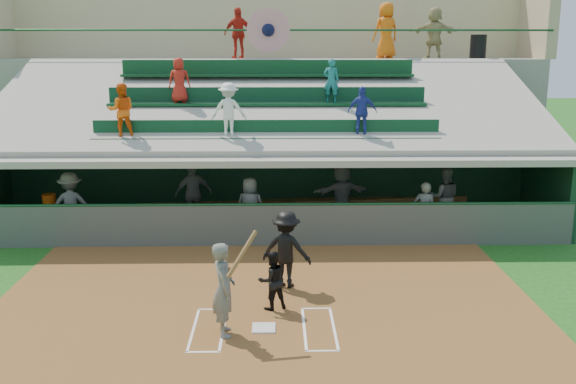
{
  "coord_description": "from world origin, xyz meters",
  "views": [
    {
      "loc": [
        0.23,
        -10.98,
        5.19
      ],
      "look_at": [
        0.52,
        3.5,
        1.8
      ],
      "focal_mm": 40.0,
      "sensor_mm": 36.0,
      "label": 1
    }
  ],
  "objects_px": {
    "home_plate": "(264,328)",
    "trash_bin": "(478,47)",
    "white_table": "(51,219)",
    "water_cooler": "(49,201)",
    "batter_at_plate": "(224,289)",
    "catcher": "(272,280)"
  },
  "relations": [
    {
      "from": "home_plate",
      "to": "trash_bin",
      "type": "relative_size",
      "value": 0.5
    },
    {
      "from": "batter_at_plate",
      "to": "white_table",
      "type": "height_order",
      "value": "batter_at_plate"
    },
    {
      "from": "catcher",
      "to": "water_cooler",
      "type": "bearing_deg",
      "value": -65.55
    },
    {
      "from": "home_plate",
      "to": "water_cooler",
      "type": "height_order",
      "value": "water_cooler"
    },
    {
      "from": "water_cooler",
      "to": "trash_bin",
      "type": "bearing_deg",
      "value": 24.19
    },
    {
      "from": "batter_at_plate",
      "to": "trash_bin",
      "type": "relative_size",
      "value": 2.29
    },
    {
      "from": "white_table",
      "to": "trash_bin",
      "type": "height_order",
      "value": "trash_bin"
    },
    {
      "from": "batter_at_plate",
      "to": "catcher",
      "type": "distance_m",
      "value": 1.44
    },
    {
      "from": "home_plate",
      "to": "water_cooler",
      "type": "relative_size",
      "value": 1.18
    },
    {
      "from": "water_cooler",
      "to": "trash_bin",
      "type": "relative_size",
      "value": 0.43
    },
    {
      "from": "batter_at_plate",
      "to": "catcher",
      "type": "bearing_deg",
      "value": 53.0
    },
    {
      "from": "home_plate",
      "to": "water_cooler",
      "type": "xyz_separation_m",
      "value": [
        -6.02,
        6.31,
        0.89
      ]
    },
    {
      "from": "home_plate",
      "to": "trash_bin",
      "type": "xyz_separation_m",
      "value": [
        7.51,
        12.39,
        4.99
      ]
    },
    {
      "from": "trash_bin",
      "to": "home_plate",
      "type": "bearing_deg",
      "value": -121.2
    },
    {
      "from": "water_cooler",
      "to": "trash_bin",
      "type": "xyz_separation_m",
      "value": [
        13.53,
        6.08,
        4.1
      ]
    },
    {
      "from": "catcher",
      "to": "home_plate",
      "type": "bearing_deg",
      "value": 56.57
    },
    {
      "from": "white_table",
      "to": "water_cooler",
      "type": "bearing_deg",
      "value": -126.52
    },
    {
      "from": "white_table",
      "to": "home_plate",
      "type": "bearing_deg",
      "value": -61.21
    },
    {
      "from": "batter_at_plate",
      "to": "white_table",
      "type": "bearing_deg",
      "value": 129.2
    },
    {
      "from": "batter_at_plate",
      "to": "trash_bin",
      "type": "height_order",
      "value": "trash_bin"
    },
    {
      "from": "catcher",
      "to": "white_table",
      "type": "relative_size",
      "value": 1.49
    },
    {
      "from": "white_table",
      "to": "catcher",
      "type": "bearing_deg",
      "value": -55.98
    }
  ]
}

